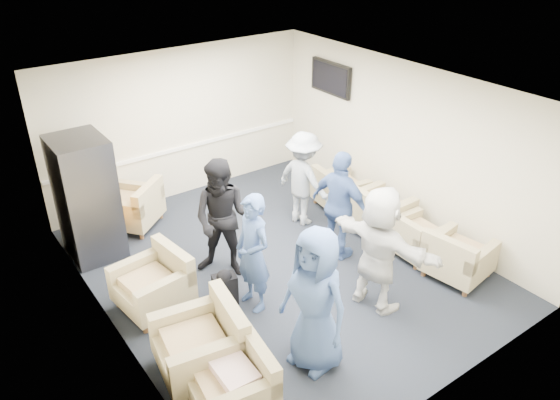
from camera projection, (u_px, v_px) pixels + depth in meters
floor at (279, 266)px, 8.21m from camera, size 6.00×6.00×0.00m
ceiling at (279, 91)px, 6.92m from camera, size 6.00×6.00×0.00m
back_wall at (181, 124)px, 9.71m from camera, size 5.00×0.02×2.70m
front_wall at (454, 297)px, 5.43m from camera, size 5.00×0.02×2.70m
left_wall at (103, 243)px, 6.28m from camera, size 0.02×6.00×2.70m
right_wall at (404, 145)px, 8.85m from camera, size 0.02×6.00×2.70m
chair_rail at (183, 148)px, 9.91m from camera, size 4.98×0.04×0.06m
tv at (331, 78)px, 9.77m from camera, size 0.10×1.00×0.58m
armchair_left_near at (236, 386)px, 5.75m from camera, size 0.91×0.91×0.64m
armchair_left_mid at (205, 345)px, 6.21m from camera, size 1.06×1.06×0.74m
armchair_left_far at (156, 285)px, 7.24m from camera, size 0.95×0.95×0.68m
armchair_right_near at (456, 259)px, 7.80m from camera, size 0.93×0.93×0.65m
armchair_right_midnear at (414, 238)px, 8.34m from camera, size 0.77×0.77×0.60m
armchair_right_midfar at (377, 214)px, 8.89m from camera, size 0.91×0.91×0.70m
armchair_right_far at (338, 191)px, 9.66m from camera, size 0.88×0.88×0.63m
armchair_corner at (134, 208)px, 9.08m from camera, size 1.20×1.20×0.68m
vending_machine at (87, 198)px, 8.09m from camera, size 0.77×0.90×1.90m
backpack at (225, 286)px, 7.32m from camera, size 0.35×0.28×0.53m
pillow at (235, 373)px, 5.67m from camera, size 0.39×0.51×0.14m
person_front_left at (315, 300)px, 6.07m from camera, size 0.73×0.98×1.82m
person_mid_left at (253, 253)px, 7.03m from camera, size 0.43×0.62×1.66m
person_back_left at (223, 219)px, 7.66m from camera, size 1.09×1.10×1.79m
person_back_right at (303, 179)px, 8.97m from camera, size 0.77×1.13×1.62m
person_mid_right at (340, 206)px, 8.05m from camera, size 0.61×1.07×1.73m
person_front_right at (379, 249)px, 7.02m from camera, size 0.80×1.70×1.76m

